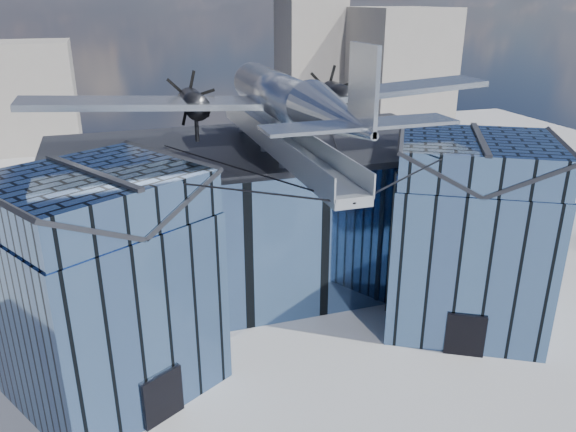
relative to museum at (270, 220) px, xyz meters
name	(u,v)px	position (x,y,z in m)	size (l,w,h in m)	color
ground_plane	(298,338)	(0.00, -5.82, -5.54)	(120.00, 120.00, 0.00)	gray
museum	(270,220)	(0.00, 0.00, 0.00)	(32.88, 24.50, 17.60)	#45638E
bg_towers	(186,71)	(1.45, 44.67, 4.47)	(77.00, 24.50, 26.00)	gray
tree_side_e	(514,196)	(21.50, 2.35, -1.50)	(3.97, 3.97, 5.97)	#311E13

